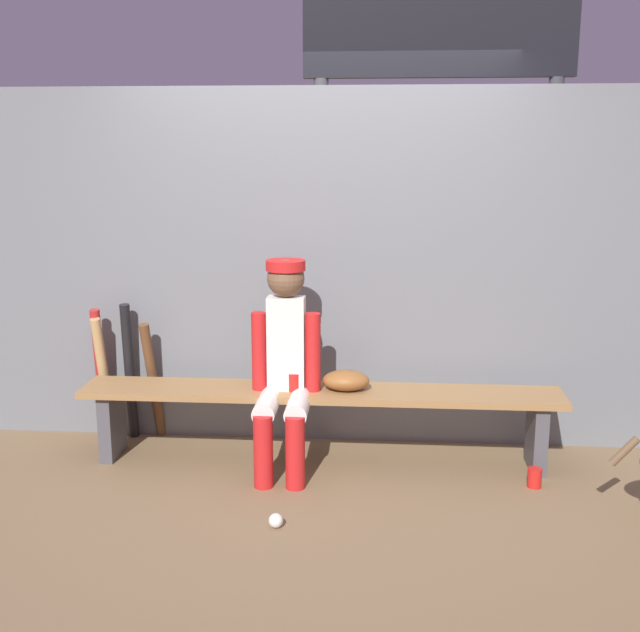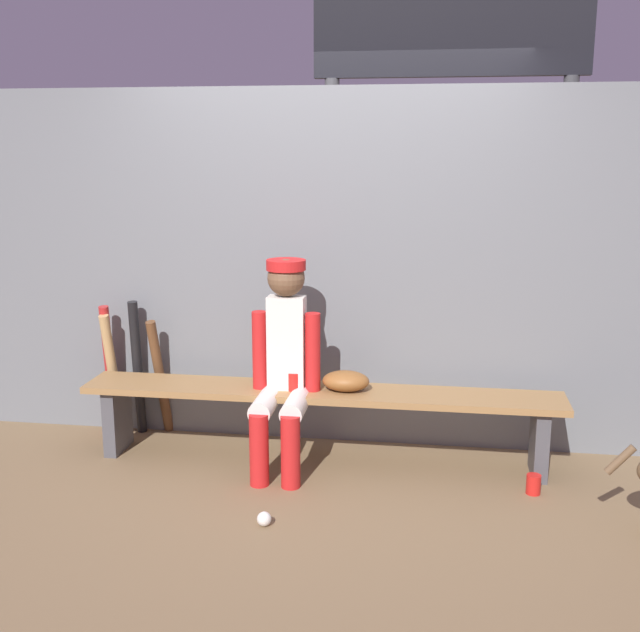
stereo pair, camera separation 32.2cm
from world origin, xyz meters
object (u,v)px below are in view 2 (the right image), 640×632
at_px(bat_wood_tan, 113,374).
at_px(bat_aluminum_black, 138,368).
at_px(player_seated, 283,359).
at_px(baseball_glove, 346,381).
at_px(scoreboard, 459,72).
at_px(cup_on_ground, 533,484).
at_px(cup_on_bench, 294,381).
at_px(bat_aluminum_red, 110,369).
at_px(dugout_bench, 320,404).
at_px(bat_wood_dark, 160,377).
at_px(baseball, 264,519).

bearing_deg(bat_wood_tan, bat_aluminum_black, 8.76).
xyz_separation_m(player_seated, bat_aluminum_black, (-1.06, 0.41, -0.22)).
xyz_separation_m(baseball_glove, scoreboard, (0.62, 1.02, 1.84)).
xyz_separation_m(bat_aluminum_black, cup_on_ground, (2.50, -0.57, -0.40)).
distance_m(bat_wood_tan, cup_on_ground, 2.74).
relative_size(baseball_glove, cup_on_bench, 2.55).
distance_m(bat_aluminum_red, cup_on_bench, 1.34).
bearing_deg(cup_on_ground, dugout_bench, 167.75).
xyz_separation_m(bat_wood_dark, bat_aluminum_red, (-0.34, -0.01, 0.04)).
bearing_deg(bat_wood_tan, cup_on_ground, -11.54).
distance_m(player_seated, baseball, 0.98).
xyz_separation_m(bat_wood_dark, scoreboard, (1.88, 0.72, 1.96)).
bearing_deg(bat_wood_tan, player_seated, -17.29).
bearing_deg(scoreboard, bat_aluminum_red, -161.73).
xyz_separation_m(bat_aluminum_red, baseball, (1.29, -1.14, -0.40)).
xyz_separation_m(cup_on_ground, scoreboard, (-0.46, 1.29, 2.31)).
bearing_deg(baseball_glove, cup_on_ground, -13.95).
relative_size(baseball_glove, scoreboard, 0.08).
bearing_deg(dugout_bench, cup_on_bench, -165.90).
relative_size(dugout_bench, baseball_glove, 10.28).
height_order(bat_wood_dark, baseball, bat_wood_dark).
distance_m(bat_wood_dark, bat_aluminum_red, 0.34).
distance_m(baseball_glove, cup_on_bench, 0.31).
xyz_separation_m(cup_on_bench, scoreboard, (0.92, 1.06, 1.85)).
xyz_separation_m(dugout_bench, baseball_glove, (0.15, 0.00, 0.15)).
relative_size(baseball_glove, baseball, 3.78).
height_order(bat_aluminum_black, cup_on_bench, bat_aluminum_black).
height_order(player_seated, bat_wood_dark, player_seated).
bearing_deg(cup_on_ground, baseball, -157.20).
bearing_deg(scoreboard, cup_on_bench, -131.04).
distance_m(baseball_glove, baseball, 1.03).
bearing_deg(player_seated, scoreboard, 49.25).
distance_m(dugout_bench, bat_wood_tan, 1.45).
relative_size(bat_wood_dark, cup_on_bench, 7.28).
xyz_separation_m(baseball, cup_on_ground, (1.39, 0.59, 0.02)).
distance_m(bat_wood_tan, cup_on_bench, 1.32).
relative_size(bat_wood_dark, bat_aluminum_red, 0.91).
distance_m(player_seated, scoreboard, 2.25).
relative_size(player_seated, cup_on_bench, 11.28).
relative_size(baseball, cup_on_ground, 0.67).
bearing_deg(bat_aluminum_black, bat_aluminum_red, -176.70).
relative_size(cup_on_bench, scoreboard, 0.03).
height_order(bat_wood_tan, baseball, bat_wood_tan).
relative_size(dugout_bench, baseball, 38.89).
bearing_deg(bat_aluminum_black, baseball_glove, -11.94).
bearing_deg(baseball, dugout_bench, 79.50).
distance_m(dugout_bench, bat_aluminum_black, 1.30).
relative_size(bat_wood_dark, bat_wood_tan, 0.96).
distance_m(bat_wood_dark, cup_on_bench, 1.02).
bearing_deg(cup_on_bench, scoreboard, 48.96).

